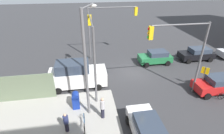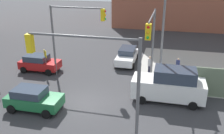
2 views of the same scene
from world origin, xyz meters
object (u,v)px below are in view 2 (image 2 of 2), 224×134
mailbox_blue (171,75)px  sedan_red (39,63)px  traffic_signal_nw_corner (72,28)px  pedestrian_crossing (178,66)px  pedestrian_waiting (150,65)px  bicycle_leaning_on_fence (165,70)px  van_white_delivery (170,85)px  coupe_green (33,99)px  hatchback_white (127,56)px  traffic_signal_ne_corner (151,39)px  traffic_signal_se_corner (93,70)px  street_lamp_corner (161,29)px  bicycle_at_crosswalk (42,63)px

mailbox_blue → sedan_red: 12.65m
traffic_signal_nw_corner → pedestrian_crossing: (9.38, 2.90, -3.81)m
pedestrian_waiting → bicycle_leaning_on_fence: size_ratio=1.05×
van_white_delivery → pedestrian_waiting: van_white_delivery is taller
mailbox_blue → coupe_green: size_ratio=0.36×
hatchback_white → pedestrian_waiting: bearing=-43.9°
traffic_signal_ne_corner → bicycle_leaning_on_fence: bearing=77.0°
traffic_signal_se_corner → coupe_green: 7.18m
traffic_signal_ne_corner → street_lamp_corner: 3.08m
coupe_green → bicycle_at_crosswalk: 8.54m
pedestrian_crossing → bicycle_leaning_on_fence: pedestrian_crossing is taller
pedestrian_crossing → bicycle_at_crosswalk: pedestrian_crossing is taller
street_lamp_corner → bicycle_leaning_on_fence: 4.72m
hatchback_white → bicycle_at_crosswalk: 8.92m
coupe_green → bicycle_at_crosswalk: coupe_green is taller
traffic_signal_se_corner → bicycle_leaning_on_fence: (3.46, 11.70, -4.32)m
street_lamp_corner → traffic_signal_se_corner: bearing=-106.4°
traffic_signal_se_corner → pedestrian_crossing: (4.66, 11.90, -3.87)m
pedestrian_crossing → traffic_signal_ne_corner: bearing=58.0°
pedestrian_waiting → bicycle_leaning_on_fence: bearing=-97.0°
hatchback_white → traffic_signal_ne_corner: bearing=-66.1°
coupe_green → pedestrian_crossing: (10.08, 9.16, -0.05)m
van_white_delivery → pedestrian_waiting: (-1.91, 4.70, -0.32)m
traffic_signal_se_corner → mailbox_blue: size_ratio=4.55×
pedestrian_crossing → pedestrian_waiting: pedestrian_waiting is taller
traffic_signal_ne_corner → sedan_red: size_ratio=1.69×
coupe_green → bicycle_leaning_on_fence: bearing=45.2°
street_lamp_corner → sedan_red: 12.16m
van_white_delivery → pedestrian_crossing: 5.66m
sedan_red → coupe_green: same height
traffic_signal_ne_corner → coupe_green: 9.62m
hatchback_white → coupe_green: bearing=-114.3°
traffic_signal_se_corner → van_white_delivery: traffic_signal_se_corner is taller
bicycle_leaning_on_fence → pedestrian_crossing: bearing=9.6°
bicycle_leaning_on_fence → pedestrian_waiting: bearing=-153.5°
bicycle_leaning_on_fence → mailbox_blue: bearing=-74.7°
street_lamp_corner → hatchback_white: size_ratio=1.82×
sedan_red → bicycle_at_crosswalk: 1.25m
traffic_signal_nw_corner → bicycle_at_crosswalk: bearing=160.5°
hatchback_white → street_lamp_corner: bearing=-45.6°
street_lamp_corner → coupe_green: bearing=-139.2°
traffic_signal_ne_corner → pedestrian_crossing: size_ratio=4.21×
coupe_green → traffic_signal_ne_corner: bearing=28.3°
bicycle_at_crosswalk → coupe_green: bearing=-65.6°
traffic_signal_nw_corner → bicycle_leaning_on_fence: bearing=18.3°
mailbox_blue → sedan_red: sedan_red is taller
street_lamp_corner → mailbox_blue: (1.13, -0.45, -3.94)m
traffic_signal_se_corner → street_lamp_corner: size_ratio=0.81×
coupe_green → pedestrian_crossing: coupe_green is taller
bicycle_leaning_on_fence → traffic_signal_se_corner: bearing=-106.5°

